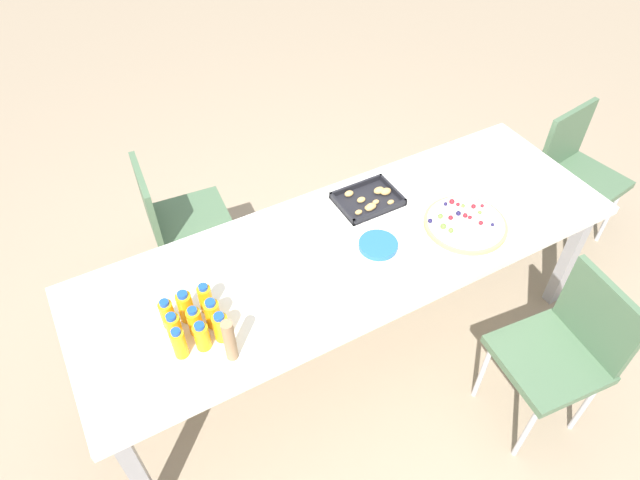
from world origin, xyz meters
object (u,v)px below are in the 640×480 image
(chair_end, at_px, (576,168))
(juice_bottle_8, at_px, (205,298))
(juice_bottle_1, at_px, (202,336))
(fruit_pizza, at_px, (465,223))
(chair_near_right, at_px, (565,347))
(juice_bottle_5, at_px, (213,314))
(juice_bottle_4, at_px, (195,321))
(juice_bottle_0, at_px, (179,343))
(cardboard_tube, at_px, (230,341))
(chair_far_left, at_px, (176,218))
(juice_bottle_6, at_px, (168,314))
(napkin_stack, at_px, (244,267))
(juice_bottle_3, at_px, (174,329))
(party_table, at_px, (352,254))
(juice_bottle_2, at_px, (221,327))
(plate_stack, at_px, (378,245))
(juice_bottle_7, at_px, (186,307))
(snack_tray, at_px, (369,200))

(chair_end, xyz_separation_m, juice_bottle_8, (-2.24, -0.10, 0.29))
(juice_bottle_1, bearing_deg, fruit_pizza, 1.60)
(chair_near_right, relative_size, juice_bottle_5, 6.13)
(chair_near_right, relative_size, juice_bottle_4, 6.10)
(juice_bottle_0, xyz_separation_m, cardboard_tube, (0.16, -0.10, 0.03))
(chair_far_left, relative_size, juice_bottle_5, 6.13)
(juice_bottle_0, relative_size, fruit_pizza, 0.39)
(juice_bottle_6, bearing_deg, chair_far_left, 72.55)
(chair_far_left, height_order, napkin_stack, chair_far_left)
(juice_bottle_3, relative_size, juice_bottle_8, 1.08)
(juice_bottle_4, relative_size, juice_bottle_5, 1.01)
(party_table, height_order, juice_bottle_2, juice_bottle_2)
(chair_far_left, height_order, juice_bottle_0, juice_bottle_0)
(party_table, bearing_deg, chair_end, 2.96)
(chair_end, bearing_deg, plate_stack, -2.92)
(juice_bottle_5, bearing_deg, chair_end, 4.61)
(juice_bottle_6, bearing_deg, juice_bottle_2, -44.76)
(juice_bottle_1, distance_m, juice_bottle_2, 0.08)
(juice_bottle_2, xyz_separation_m, juice_bottle_6, (-0.15, 0.15, 0.00))
(juice_bottle_4, height_order, plate_stack, juice_bottle_4)
(juice_bottle_1, xyz_separation_m, juice_bottle_5, (0.07, 0.08, 0.00))
(juice_bottle_0, distance_m, juice_bottle_7, 0.16)
(juice_bottle_0, relative_size, juice_bottle_5, 1.08)
(chair_near_right, bearing_deg, chair_far_left, 42.80)
(chair_far_left, height_order, plate_stack, chair_far_left)
(juice_bottle_4, bearing_deg, juice_bottle_2, -43.35)
(juice_bottle_3, relative_size, juice_bottle_6, 1.07)
(chair_far_left, relative_size, juice_bottle_2, 6.18)
(juice_bottle_6, distance_m, fruit_pizza, 1.35)
(party_table, bearing_deg, juice_bottle_3, -172.98)
(juice_bottle_2, bearing_deg, snack_tray, 22.92)
(chair_far_left, height_order, juice_bottle_6, juice_bottle_6)
(juice_bottle_6, distance_m, snack_tray, 1.07)
(juice_bottle_5, height_order, snack_tray, juice_bottle_5)
(juice_bottle_3, height_order, juice_bottle_5, juice_bottle_3)
(chair_far_left, xyz_separation_m, juice_bottle_5, (-0.11, -0.89, 0.29))
(snack_tray, relative_size, cardboard_tube, 1.47)
(juice_bottle_6, bearing_deg, napkin_stack, 19.29)
(juice_bottle_3, distance_m, juice_bottle_5, 0.15)
(juice_bottle_0, relative_size, juice_bottle_3, 0.98)
(juice_bottle_2, xyz_separation_m, juice_bottle_7, (-0.08, 0.15, 0.01))
(juice_bottle_1, bearing_deg, chair_near_right, -23.48)
(plate_stack, height_order, cardboard_tube, cardboard_tube)
(juice_bottle_8, height_order, snack_tray, juice_bottle_8)
(juice_bottle_2, height_order, juice_bottle_4, juice_bottle_4)
(juice_bottle_5, bearing_deg, juice_bottle_1, -132.87)
(juice_bottle_4, distance_m, plate_stack, 0.85)
(juice_bottle_7, bearing_deg, party_table, 1.86)
(juice_bottle_1, bearing_deg, juice_bottle_5, 47.13)
(juice_bottle_0, bearing_deg, cardboard_tube, -32.12)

